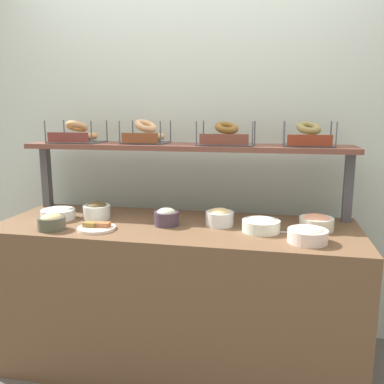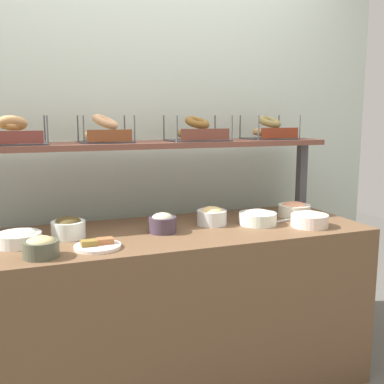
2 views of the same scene
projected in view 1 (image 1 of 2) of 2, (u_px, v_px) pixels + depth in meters
name	position (u px, v px, depth m)	size (l,w,h in m)	color
ground_plane	(176.00, 361.00, 2.43)	(8.00, 8.00, 0.00)	#595651
back_wall	(195.00, 153.00, 2.73)	(3.21, 0.06, 2.40)	silver
deli_counter	(176.00, 295.00, 2.35)	(2.01, 0.70, 0.85)	brown
shelf_riser_left	(46.00, 177.00, 2.68)	(0.05, 0.05, 0.40)	#4C4C51
shelf_riser_right	(348.00, 187.00, 2.30)	(0.05, 0.05, 0.40)	#4C4C51
upper_shelf	(186.00, 147.00, 2.45)	(1.97, 0.32, 0.03)	brown
bowl_lox_spread	(316.00, 222.00, 2.16)	(0.18, 0.18, 0.08)	white
bowl_chocolate_spread	(97.00, 210.00, 2.39)	(0.16, 0.16, 0.10)	white
bowl_egg_salad	(220.00, 217.00, 2.25)	(0.16, 0.16, 0.10)	white
bowl_hummus	(52.00, 222.00, 2.17)	(0.15, 0.15, 0.09)	#505240
bowl_cream_cheese	(261.00, 224.00, 2.13)	(0.20, 0.20, 0.08)	white
bowl_tuna_salad	(166.00, 217.00, 2.25)	(0.14, 0.14, 0.10)	#463747
bowl_potato_salad	(308.00, 234.00, 1.95)	(0.19, 0.19, 0.08)	silver
bowl_scallion_spread	(58.00, 213.00, 2.39)	(0.20, 0.20, 0.07)	white
serving_plate_white	(97.00, 227.00, 2.17)	(0.20, 0.20, 0.04)	white
serving_spoon_near_plate	(281.00, 232.00, 2.10)	(0.18, 0.05, 0.01)	#B7B7BC
bagel_basket_sesame	(77.00, 135.00, 2.57)	(0.32, 0.26, 0.15)	#4C4C51
bagel_basket_plain	(146.00, 135.00, 2.50)	(0.28, 0.26, 0.15)	#4C4C51
bagel_basket_cinnamon_raisin	(226.00, 137.00, 2.38)	(0.33, 0.26, 0.14)	#4C4C51
bagel_basket_everything	(308.00, 137.00, 2.30)	(0.28, 0.25, 0.14)	#4C4C51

